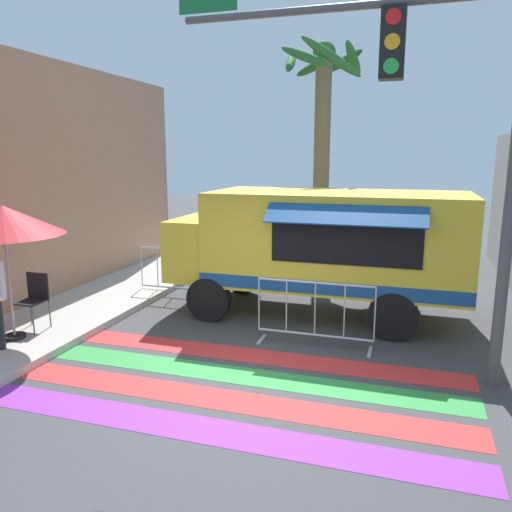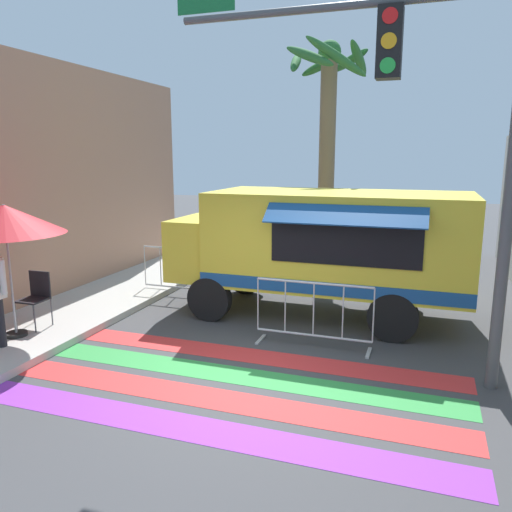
{
  "view_description": "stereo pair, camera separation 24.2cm",
  "coord_description": "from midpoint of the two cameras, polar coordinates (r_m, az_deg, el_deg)",
  "views": [
    {
      "loc": [
        2.17,
        -6.26,
        3.17
      ],
      "look_at": [
        -0.51,
        2.25,
        1.36
      ],
      "focal_mm": 35.0,
      "sensor_mm": 36.0,
      "label": 1
    },
    {
      "loc": [
        2.4,
        -6.18,
        3.17
      ],
      "look_at": [
        -0.51,
        2.25,
        1.36
      ],
      "focal_mm": 35.0,
      "sensor_mm": 36.0,
      "label": 2
    }
  ],
  "objects": [
    {
      "name": "ground_plane",
      "position": [
        7.34,
        -2.51,
        -14.13
      ],
      "size": [
        60.0,
        60.0,
        0.0
      ],
      "primitive_type": "plane",
      "color": "#424244"
    },
    {
      "name": "crosswalk_painted",
      "position": [
        7.17,
        -3.1,
        -14.78
      ],
      "size": [
        6.4,
        2.84,
        0.01
      ],
      "color": "purple",
      "rests_on": "ground_plane"
    },
    {
      "name": "food_truck",
      "position": [
        9.91,
        6.02,
        1.67
      ],
      "size": [
        5.75,
        2.68,
        2.48
      ],
      "color": "yellow",
      "rests_on": "ground_plane"
    },
    {
      "name": "traffic_signal_pole",
      "position": [
        7.21,
        19.03,
        15.93
      ],
      "size": [
        4.75,
        0.29,
        5.52
      ],
      "color": "#515456",
      "rests_on": "ground_plane"
    },
    {
      "name": "patio_umbrella",
      "position": [
        9.09,
        -27.63,
        3.58
      ],
      "size": [
        1.9,
        1.9,
        2.25
      ],
      "color": "black",
      "rests_on": "sidewalk_left"
    },
    {
      "name": "folding_chair",
      "position": [
        9.75,
        -24.67,
        -4.09
      ],
      "size": [
        0.44,
        0.44,
        0.99
      ],
      "rotation": [
        0.0,
        0.0,
        -0.05
      ],
      "color": "#4C4C51",
      "rests_on": "sidewalk_left"
    },
    {
      "name": "barricade_front",
      "position": [
        8.41,
        5.92,
        -6.68
      ],
      "size": [
        1.98,
        0.44,
        1.13
      ],
      "color": "#B7BABF",
      "rests_on": "ground_plane"
    },
    {
      "name": "barricade_side",
      "position": [
        11.46,
        -9.97,
        -1.93
      ],
      "size": [
        1.66,
        0.44,
        1.13
      ],
      "color": "#B7BABF",
      "rests_on": "ground_plane"
    },
    {
      "name": "palm_tree",
      "position": [
        13.95,
        7.04,
        14.78
      ],
      "size": [
        2.28,
        2.33,
        6.11
      ],
      "color": "#7A664C",
      "rests_on": "ground_plane"
    }
  ]
}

